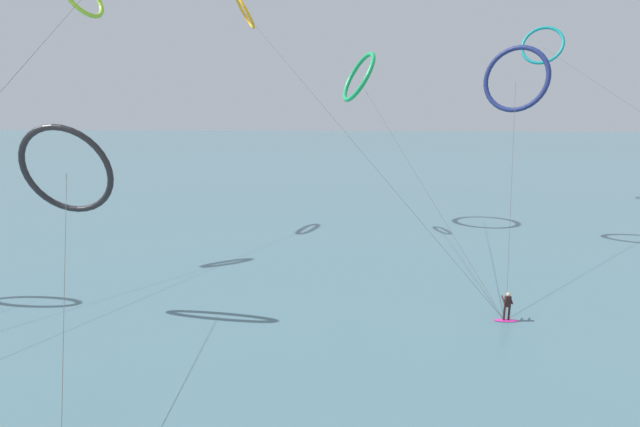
{
  "coord_description": "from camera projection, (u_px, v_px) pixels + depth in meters",
  "views": [
    {
      "loc": [
        1.26,
        -1.93,
        12.13
      ],
      "look_at": [
        0.0,
        20.46,
        6.94
      ],
      "focal_mm": 27.16,
      "sensor_mm": 36.0,
      "label": 1
    }
  ],
  "objects": [
    {
      "name": "kite_amber",
      "position": [
        246.0,
        13.0,
        41.84
      ],
      "size": [
        19.29,
        20.29,
        21.09
      ],
      "rotation": [
        0.0,
        0.0,
        1.82
      ],
      "color": "orange",
      "rests_on": "ground"
    },
    {
      "name": "kite_emerald",
      "position": [
        359.0,
        77.0,
        46.22
      ],
      "size": [
        10.26,
        25.32,
        16.86
      ],
      "rotation": [
        0.0,
        0.0,
        5.04
      ],
      "color": "#199351",
      "rests_on": "ground"
    },
    {
      "name": "sea_water",
      "position": [
        341.0,
        158.0,
        107.26
      ],
      "size": [
        400.0,
        200.0,
        0.08
      ],
      "primitive_type": "cube",
      "color": "#476B75",
      "rests_on": "ground"
    },
    {
      "name": "kite_teal",
      "position": [
        543.0,
        46.0,
        57.24
      ],
      "size": [
        5.24,
        55.44,
        20.97
      ],
      "rotation": [
        0.0,
        0.0,
        5.81
      ],
      "color": "teal",
      "rests_on": "ground"
    },
    {
      "name": "kite_charcoal",
      "position": [
        66.0,
        170.0,
        25.86
      ],
      "size": [
        11.06,
        17.59,
        11.09
      ],
      "rotation": [
        0.0,
        0.0,
        3.11
      ],
      "color": "black",
      "rests_on": "ground"
    },
    {
      "name": "surfer_magenta",
      "position": [
        507.0,
        309.0,
        27.1
      ],
      "size": [
        1.4,
        0.6,
        1.7
      ],
      "rotation": [
        0.0,
        0.0,
        3.26
      ],
      "color": "#CC288E",
      "rests_on": "ground"
    },
    {
      "name": "kite_navy",
      "position": [
        516.0,
        79.0,
        40.18
      ],
      "size": [
        7.44,
        18.88,
        16.73
      ],
      "rotation": [
        0.0,
        0.0,
        5.65
      ],
      "color": "navy",
      "rests_on": "ground"
    }
  ]
}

